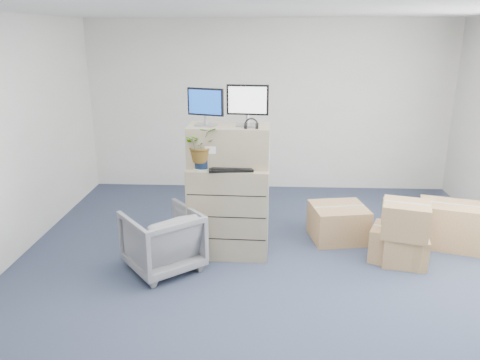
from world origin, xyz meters
name	(u,v)px	position (x,y,z in m)	size (l,w,h in m)	color
ground	(270,293)	(0.00, 0.00, 0.00)	(7.00, 7.00, 0.00)	#242E40
wall_back	(269,106)	(0.00, 3.51, 1.40)	(6.00, 0.02, 2.80)	silver
filing_cabinet_lower	(229,210)	(-0.49, 0.95, 0.55)	(0.94, 0.57, 1.09)	gray
filing_cabinet_upper	(229,145)	(-0.49, 1.01, 1.33)	(0.94, 0.47, 0.47)	gray
monitor_left	(205,105)	(-0.75, 0.97, 1.80)	(0.42, 0.22, 0.43)	#99999E
monitor_right	(248,103)	(-0.27, 0.98, 1.83)	(0.47, 0.20, 0.47)	#99999E
headphones	(251,125)	(-0.22, 0.85, 1.61)	(0.15, 0.15, 0.02)	black
keyboard	(231,169)	(-0.45, 0.79, 1.11)	(0.50, 0.21, 0.03)	black
mouse	(254,168)	(-0.19, 0.81, 1.11)	(0.11, 0.07, 0.04)	silver
water_bottle	(235,155)	(-0.41, 0.98, 1.23)	(0.08, 0.08, 0.27)	gray
phone_dock	(221,161)	(-0.57, 0.98, 1.14)	(0.07, 0.06, 0.15)	silver
external_drive	(255,162)	(-0.19, 1.03, 1.12)	(0.19, 0.15, 0.06)	black
tissue_box	(258,156)	(-0.14, 1.04, 1.20)	(0.25, 0.12, 0.09)	#409CDC
potted_plant	(201,149)	(-0.79, 0.82, 1.32)	(0.47, 0.50, 0.40)	#A3BA96
office_chair	(162,237)	(-1.21, 0.49, 0.38)	(0.75, 0.70, 0.77)	slate
cardboard_boxes	(400,228)	(1.60, 1.07, 0.30)	(2.21, 1.30, 0.75)	#956B48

